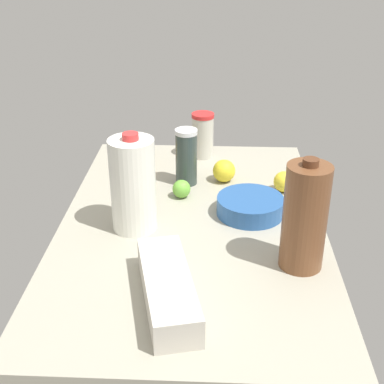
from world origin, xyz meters
The scene contains 11 objects.
countertop centered at (0.00, 0.00, 1.50)cm, with size 120.00×76.00×3.00cm, color #A39F8C.
shaker_bottle centered at (26.55, 3.08, 12.45)cm, with size 7.27×7.27×18.82cm.
milk_jug centered at (-3.20, 16.08, 16.44)cm, with size 12.57×12.57×28.45cm.
egg_carton centered at (-36.31, 3.85, 6.66)cm, with size 33.45×10.45×7.32cm, color beige.
mixing_bowl centered at (6.05, -17.00, 5.70)cm, with size 19.86×19.86×5.40cm, color #285698.
tumbler_cup centered at (49.66, -1.63, 11.33)cm, with size 8.16×8.16×16.59cm.
chocolate_milk_jug centered at (-19.96, -28.35, 16.84)cm, with size 10.93×10.93×29.25cm.
lime_by_jug centered at (16.18, 4.06, 5.87)cm, with size 5.74×5.74×5.74cm, color #6AB43B.
lemon_near_front centered at (28.53, -9.40, 6.79)cm, with size 7.58×7.58×7.58cm, color yellow.
lemon_beside_bowl centered at (21.90, -28.63, 6.38)cm, with size 6.75×6.75×6.75cm, color yellow.
orange_loose centered at (38.97, 22.55, 6.66)cm, with size 7.31×7.31×7.31cm, color orange.
Camera 1 is at (-134.06, -6.16, 80.62)cm, focal length 50.00 mm.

